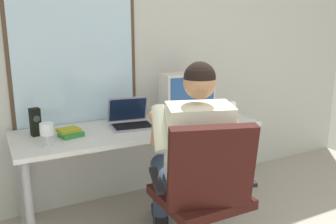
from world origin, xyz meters
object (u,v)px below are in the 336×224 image
(person_seated, at_px, (193,155))
(book_stack, at_px, (70,133))
(desk_speaker, at_px, (35,122))
(desk, at_px, (140,136))
(laptop, at_px, (130,118))
(office_chair, at_px, (205,188))
(wine_glass, at_px, (47,130))
(crt_monitor, at_px, (187,92))

(person_seated, xyz_separation_m, book_stack, (-0.64, 0.60, 0.08))
(person_seated, relative_size, desk_speaker, 6.47)
(desk, distance_m, laptop, 0.16)
(office_chair, height_order, person_seated, person_seated)
(office_chair, relative_size, wine_glass, 6.31)
(desk, height_order, laptop, laptop)
(office_chair, relative_size, book_stack, 5.42)
(desk, height_order, office_chair, office_chair)
(person_seated, bearing_deg, office_chair, -105.68)
(office_chair, distance_m, desk_speaker, 1.29)
(crt_monitor, bearing_deg, wine_glass, -170.76)
(laptop, bearing_deg, desk_speaker, 174.64)
(laptop, xyz_separation_m, desk_speaker, (-0.69, 0.06, 0.04))
(wine_glass, bearing_deg, person_seated, -29.13)
(desk, distance_m, person_seated, 0.63)
(desk, distance_m, desk_speaker, 0.78)
(laptop, distance_m, book_stack, 0.49)
(wine_glass, xyz_separation_m, book_stack, (0.17, 0.15, -0.08))
(laptop, bearing_deg, crt_monitor, -3.59)
(person_seated, xyz_separation_m, desk_speaker, (-0.85, 0.74, 0.15))
(wine_glass, bearing_deg, desk_speaker, 96.77)
(person_seated, distance_m, laptop, 0.70)
(book_stack, bearing_deg, crt_monitor, 2.38)
(desk, height_order, wine_glass, wine_glass)
(book_stack, bearing_deg, desk_speaker, 146.74)
(desk, xyz_separation_m, book_stack, (-0.54, -0.02, 0.11))
(wine_glass, relative_size, desk_speaker, 0.78)
(person_seated, height_order, wine_glass, person_seated)
(office_chair, distance_m, laptop, 0.96)
(desk, height_order, crt_monitor, crt_monitor)
(person_seated, relative_size, laptop, 3.66)
(office_chair, distance_m, wine_glass, 1.06)
(laptop, height_order, desk_speaker, laptop)
(person_seated, relative_size, crt_monitor, 2.94)
(laptop, bearing_deg, office_chair, -84.61)
(desk_speaker, bearing_deg, person_seated, -40.96)
(office_chair, height_order, book_stack, office_chair)
(desk, distance_m, office_chair, 0.88)
(desk_speaker, bearing_deg, office_chair, -51.99)
(desk_speaker, bearing_deg, crt_monitor, -4.62)
(laptop, bearing_deg, wine_glass, -161.62)
(crt_monitor, distance_m, desk_speaker, 1.19)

